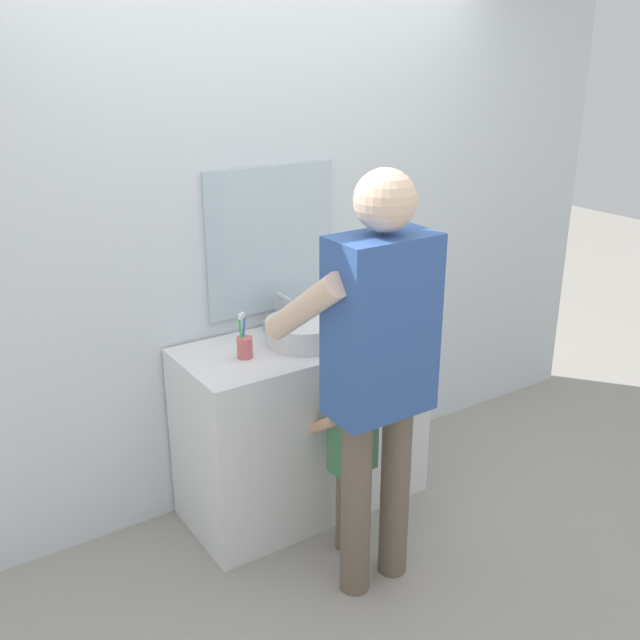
# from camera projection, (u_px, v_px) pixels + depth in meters

# --- Properties ---
(ground_plane) EXTENTS (14.00, 14.00, 0.00)m
(ground_plane) POSITION_uv_depth(u_px,v_px,m) (337.00, 531.00, 3.52)
(ground_plane) COLOR #9E998E
(back_wall) EXTENTS (4.40, 0.10, 2.70)m
(back_wall) POSITION_uv_depth(u_px,v_px,m) (266.00, 228.00, 3.53)
(back_wall) COLOR silver
(back_wall) RESTS_ON ground
(vanity_cabinet) EXTENTS (1.17, 0.54, 0.88)m
(vanity_cabinet) POSITION_uv_depth(u_px,v_px,m) (303.00, 424.00, 3.60)
(vanity_cabinet) COLOR white
(vanity_cabinet) RESTS_ON ground
(sink_basin) EXTENTS (0.36, 0.36, 0.11)m
(sink_basin) POSITION_uv_depth(u_px,v_px,m) (304.00, 331.00, 3.41)
(sink_basin) COLOR silver
(sink_basin) RESTS_ON vanity_cabinet
(faucet) EXTENTS (0.18, 0.14, 0.18)m
(faucet) POSITION_uv_depth(u_px,v_px,m) (280.00, 312.00, 3.57)
(faucet) COLOR #B7BABF
(faucet) RESTS_ON vanity_cabinet
(toothbrush_cup) EXTENTS (0.07, 0.07, 0.21)m
(toothbrush_cup) POSITION_uv_depth(u_px,v_px,m) (245.00, 346.00, 3.25)
(toothbrush_cup) COLOR #D86666
(toothbrush_cup) RESTS_ON vanity_cabinet
(child_toddler) EXTENTS (0.27, 0.27, 0.88)m
(child_toddler) POSITION_uv_depth(u_px,v_px,m) (352.00, 444.00, 3.26)
(child_toddler) COLOR #6B5B4C
(child_toddler) RESTS_ON ground
(adult_parent) EXTENTS (0.55, 0.57, 1.77)m
(adult_parent) POSITION_uv_depth(u_px,v_px,m) (378.00, 352.00, 2.85)
(adult_parent) COLOR #6B5B4C
(adult_parent) RESTS_ON ground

